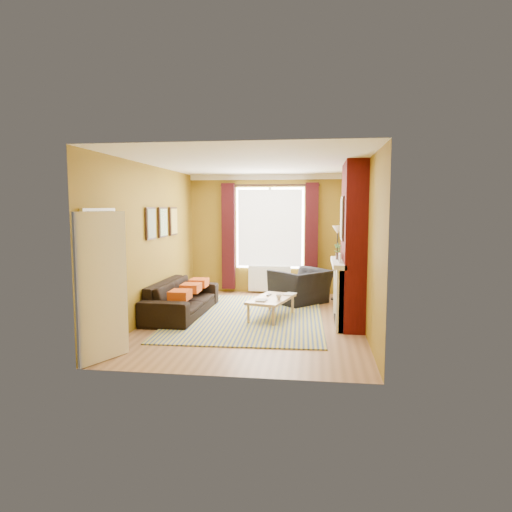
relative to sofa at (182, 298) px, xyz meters
name	(u,v)px	position (x,y,z in m)	size (l,w,h in m)	color
ground	(254,321)	(1.42, -0.25, -0.33)	(5.50, 5.50, 0.00)	brown
room_walls	(290,244)	(2.05, 0.02, 1.05)	(3.82, 5.54, 2.83)	olive
striped_rug	(248,316)	(1.26, 0.02, -0.32)	(2.88, 3.90, 0.02)	#314B89
sofa	(182,298)	(0.00, 0.00, 0.00)	(2.23, 0.87, 0.65)	black
armchair	(301,287)	(2.20, 1.36, 0.03)	(1.11, 0.97, 0.72)	black
coffee_table	(271,300)	(1.71, -0.05, 0.02)	(0.87, 1.28, 0.39)	tan
wicker_stool	(302,287)	(2.20, 2.15, -0.12)	(0.42, 0.42, 0.42)	olive
floor_lamp	(337,242)	(2.97, 1.86, 0.97)	(0.29, 0.29, 1.64)	black
book_a	(256,300)	(1.47, -0.34, 0.08)	(0.18, 0.25, 0.02)	#999999
book_b	(285,294)	(1.94, 0.32, 0.07)	(0.20, 0.27, 0.02)	#999999
mug	(279,297)	(1.86, -0.23, 0.11)	(0.10, 0.10, 0.09)	#999999
tv_remote	(269,295)	(1.64, 0.14, 0.08)	(0.08, 0.17, 0.02)	#242427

